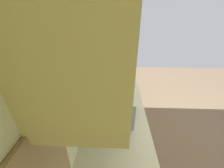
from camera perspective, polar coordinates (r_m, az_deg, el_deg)
The scene contains 8 objects.
ground_plane at distance 2.78m, azimuth 27.95°, elevation -17.63°, with size 6.28×6.28×0.00m, color brown.
wall_back at distance 1.82m, azimuth -9.48°, elevation 12.05°, with size 4.05×0.12×2.71m, color beige.
counter_run at distance 1.93m, azimuth 1.66°, elevation -18.79°, with size 3.12×0.63×0.88m.
upper_cabinets at distance 1.32m, azimuth -3.65°, elevation 24.34°, with size 2.06×0.34×0.60m.
oven_range at distance 3.51m, azimuth 2.32°, elevation 4.79°, with size 0.70×0.65×1.06m.
microwave at distance 1.43m, azimuth 1.17°, elevation -7.41°, with size 0.51×0.38×0.27m.
bowl at distance 2.79m, azimuth 3.52°, elevation 8.36°, with size 0.12×0.12×0.04m.
kettle at distance 2.30m, azimuth 3.76°, elevation 5.42°, with size 0.17×0.12×0.18m.
Camera 1 is at (-1.71, 1.18, 1.85)m, focal length 21.61 mm.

